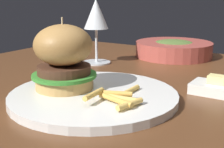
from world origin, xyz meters
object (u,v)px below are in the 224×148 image
main_plate (94,96)px  wine_glass (96,17)px  burger_sandwich (64,57)px  butter_dish (216,88)px  soup_bowl (174,49)px

main_plate → wine_glass: bearing=124.1°
burger_sandwich → main_plate: bearing=8.1°
burger_sandwich → butter_dish: burger_sandwich is taller
wine_glass → butter_dish: bearing=-15.9°
burger_sandwich → wine_glass: wine_glass is taller
soup_bowl → burger_sandwich: bearing=-94.3°
main_plate → burger_sandwich: 0.09m
butter_dish → soup_bowl: 0.36m
main_plate → butter_dish: size_ratio=3.29×
main_plate → soup_bowl: size_ratio=1.33×
main_plate → wine_glass: 0.33m
main_plate → wine_glass: (-0.17, 0.25, 0.12)m
main_plate → wine_glass: wine_glass is taller
butter_dish → soup_bowl: bearing=124.4°
main_plate → wine_glass: size_ratio=1.75×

